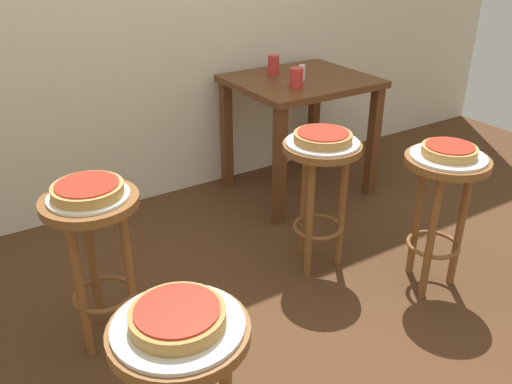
% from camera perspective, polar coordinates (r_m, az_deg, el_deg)
% --- Properties ---
extents(ground_plane, '(6.00, 6.00, 0.00)m').
position_cam_1_polar(ground_plane, '(2.35, 4.89, -15.71)').
color(ground_plane, '#4C2D19').
extents(stool_foreground, '(0.37, 0.37, 0.66)m').
position_cam_1_polar(stool_foreground, '(1.54, -7.74, -18.88)').
color(stool_foreground, brown).
rests_on(stool_foreground, ground_plane).
extents(serving_plate_foreground, '(0.34, 0.34, 0.01)m').
position_cam_1_polar(serving_plate_foreground, '(1.42, -8.19, -13.72)').
color(serving_plate_foreground, white).
rests_on(serving_plate_foreground, stool_foreground).
extents(pizza_foreground, '(0.25, 0.25, 0.05)m').
position_cam_1_polar(pizza_foreground, '(1.40, -8.27, -12.83)').
color(pizza_foreground, '#B78442').
rests_on(pizza_foreground, serving_plate_foreground).
extents(stool_middle, '(0.37, 0.37, 0.66)m').
position_cam_1_polar(stool_middle, '(2.56, 18.98, -0.17)').
color(stool_middle, brown).
rests_on(stool_middle, ground_plane).
extents(serving_plate_middle, '(0.33, 0.33, 0.01)m').
position_cam_1_polar(serving_plate_middle, '(2.49, 19.59, 3.56)').
color(serving_plate_middle, white).
rests_on(serving_plate_middle, stool_middle).
extents(pizza_middle, '(0.24, 0.24, 0.05)m').
position_cam_1_polar(pizza_middle, '(2.48, 19.69, 4.16)').
color(pizza_middle, tan).
rests_on(pizza_middle, serving_plate_middle).
extents(stool_leftside, '(0.37, 0.37, 0.66)m').
position_cam_1_polar(stool_leftside, '(2.58, 6.80, 1.45)').
color(stool_leftside, brown).
rests_on(stool_leftside, ground_plane).
extents(serving_plate_leftside, '(0.34, 0.34, 0.01)m').
position_cam_1_polar(serving_plate_leftside, '(2.51, 7.02, 5.20)').
color(serving_plate_leftside, silver).
rests_on(serving_plate_leftside, stool_leftside).
extents(pizza_leftside, '(0.27, 0.27, 0.05)m').
position_cam_1_polar(pizza_leftside, '(2.50, 7.05, 5.80)').
color(pizza_leftside, '#B78442').
rests_on(pizza_leftside, serving_plate_leftside).
extents(stool_rear, '(0.37, 0.37, 0.66)m').
position_cam_1_polar(stool_rear, '(2.18, -16.58, -4.67)').
color(stool_rear, brown).
rests_on(stool_rear, ground_plane).
extents(serving_plate_rear, '(0.30, 0.30, 0.01)m').
position_cam_1_polar(serving_plate_rear, '(2.09, -17.22, -0.42)').
color(serving_plate_rear, white).
rests_on(serving_plate_rear, stool_rear).
extents(pizza_rear, '(0.26, 0.26, 0.05)m').
position_cam_1_polar(pizza_rear, '(2.08, -17.32, 0.28)').
color(pizza_rear, tan).
rests_on(pizza_rear, serving_plate_rear).
extents(dining_table, '(0.81, 0.70, 0.74)m').
position_cam_1_polar(dining_table, '(3.36, 4.67, 9.68)').
color(dining_table, '#5B3319').
rests_on(dining_table, ground_plane).
extents(cup_near_edge, '(0.08, 0.08, 0.11)m').
position_cam_1_polar(cup_near_edge, '(3.09, 4.26, 11.87)').
color(cup_near_edge, red).
rests_on(cup_near_edge, dining_table).
extents(cup_far_edge, '(0.07, 0.07, 0.12)m').
position_cam_1_polar(cup_far_edge, '(3.37, 1.85, 13.22)').
color(cup_far_edge, red).
rests_on(cup_far_edge, dining_table).
extents(condiment_shaker, '(0.04, 0.04, 0.09)m').
position_cam_1_polar(condiment_shaker, '(3.26, 4.84, 12.41)').
color(condiment_shaker, white).
rests_on(condiment_shaker, dining_table).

